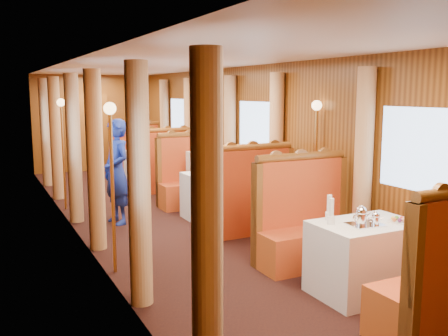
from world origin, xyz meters
TOP-DOWN VIEW (x-y plane):
  - floor at (0.00, 0.00)m, footprint 3.00×12.00m
  - ceiling at (0.00, 0.00)m, footprint 3.00×12.00m
  - wall_far at (0.00, 6.00)m, footprint 3.00×0.01m
  - wall_left at (-1.50, 0.00)m, footprint 0.01×12.00m
  - wall_right at (1.50, 0.00)m, footprint 0.01×12.00m
  - doorway_far at (0.00, 5.97)m, footprint 0.80×0.04m
  - table_near at (0.75, -3.50)m, footprint 1.05×0.72m
  - banquette_near_aft at (0.75, -2.49)m, footprint 1.30×0.55m
  - table_mid at (0.75, 0.00)m, footprint 1.05×0.72m
  - banquette_mid_fwd at (0.75, -1.01)m, footprint 1.30×0.55m
  - banquette_mid_aft at (0.75, 1.01)m, footprint 1.30×0.55m
  - table_far at (0.75, 3.50)m, footprint 1.05×0.72m
  - banquette_far_fwd at (0.75, 2.49)m, footprint 1.30×0.55m
  - banquette_far_aft at (0.75, 4.51)m, footprint 1.30×0.55m
  - tea_tray at (0.67, -3.57)m, footprint 0.36×0.28m
  - teapot_left at (0.61, -3.57)m, footprint 0.19×0.14m
  - teapot_right at (0.74, -3.63)m, footprint 0.16×0.15m
  - teapot_back at (0.69, -3.46)m, footprint 0.18×0.15m
  - fruit_plate at (1.04, -3.64)m, footprint 0.21×0.21m
  - cup_inboard at (0.38, -3.39)m, footprint 0.08×0.08m
  - cup_outboard at (0.47, -3.25)m, footprint 0.08×0.08m
  - rose_vase_mid at (0.78, -0.03)m, footprint 0.06×0.06m
  - rose_vase_far at (0.73, 3.53)m, footprint 0.06×0.06m
  - window_left_near at (-1.49, -3.50)m, footprint 0.01×1.20m
  - curtain_left_near_a at (-1.38, -4.28)m, footprint 0.22×0.22m
  - curtain_left_near_b at (-1.38, -2.72)m, footprint 0.22×0.22m
  - window_right_near at (1.49, -3.50)m, footprint 0.01×1.20m
  - curtain_right_near_b at (1.38, -2.72)m, footprint 0.22×0.22m
  - window_left_mid at (-1.49, 0.00)m, footprint 0.01×1.20m
  - curtain_left_mid_a at (-1.38, -0.78)m, footprint 0.22×0.22m
  - curtain_left_mid_b at (-1.38, 0.78)m, footprint 0.22×0.22m
  - window_right_mid at (1.49, 0.00)m, footprint 0.01×1.20m
  - curtain_right_mid_a at (1.38, -0.78)m, footprint 0.22×0.22m
  - curtain_right_mid_b at (1.38, 0.78)m, footprint 0.22×0.22m
  - window_left_far at (-1.49, 3.50)m, footprint 0.01×1.20m
  - curtain_left_far_a at (-1.38, 2.72)m, footprint 0.22×0.22m
  - curtain_left_far_b at (-1.38, 4.28)m, footprint 0.22×0.22m
  - window_right_far at (1.49, 3.50)m, footprint 0.01×1.20m
  - curtain_right_far_a at (1.38, 2.72)m, footprint 0.22×0.22m
  - curtain_right_far_b at (1.38, 4.28)m, footprint 0.22×0.22m
  - sconce_left_fore at (-1.40, -1.75)m, footprint 0.14×0.14m
  - sconce_right_fore at (1.40, -1.75)m, footprint 0.14×0.14m
  - sconce_left_aft at (-1.40, 1.75)m, footprint 0.14×0.14m
  - sconce_right_aft at (1.40, 1.75)m, footprint 0.14×0.14m
  - steward at (-0.81, 0.38)m, footprint 0.51×0.67m
  - passenger at (0.75, 0.72)m, footprint 0.40×0.44m

SIDE VIEW (x-z plane):
  - floor at x=0.00m, z-range -0.01..0.01m
  - table_near at x=0.75m, z-range 0.00..0.75m
  - table_mid at x=0.75m, z-range 0.00..0.75m
  - table_far at x=0.75m, z-range 0.00..0.75m
  - banquette_near_aft at x=0.75m, z-range -0.25..1.09m
  - banquette_mid_fwd at x=0.75m, z-range -0.25..1.09m
  - banquette_mid_aft at x=0.75m, z-range -0.25..1.09m
  - banquette_far_fwd at x=0.75m, z-range -0.25..1.09m
  - banquette_far_aft at x=0.75m, z-range -0.25..1.09m
  - passenger at x=0.75m, z-range 0.36..1.12m
  - tea_tray at x=0.67m, z-range 0.75..0.76m
  - fruit_plate at x=1.04m, z-range 0.74..0.80m
  - teapot_right at x=0.74m, z-range 0.75..0.86m
  - teapot_back at x=0.69m, z-range 0.75..0.88m
  - teapot_left at x=0.61m, z-range 0.75..0.90m
  - steward at x=-0.81m, z-range 0.00..1.65m
  - cup_inboard at x=0.38m, z-range 0.72..0.99m
  - cup_outboard at x=0.47m, z-range 0.72..0.99m
  - rose_vase_mid at x=0.78m, z-range 0.75..1.11m
  - rose_vase_far at x=0.73m, z-range 0.75..1.11m
  - doorway_far at x=0.00m, z-range 0.00..2.00m
  - curtain_left_near_a at x=-1.38m, z-range 0.00..2.35m
  - curtain_left_near_b at x=-1.38m, z-range 0.00..2.35m
  - curtain_right_near_b at x=1.38m, z-range 0.00..2.35m
  - curtain_left_mid_a at x=-1.38m, z-range 0.00..2.35m
  - curtain_left_mid_b at x=-1.38m, z-range 0.00..2.35m
  - curtain_right_mid_a at x=1.38m, z-range 0.00..2.35m
  - curtain_right_mid_b at x=1.38m, z-range 0.00..2.35m
  - curtain_left_far_a at x=-1.38m, z-range 0.00..2.35m
  - curtain_left_far_b at x=-1.38m, z-range 0.00..2.35m
  - curtain_right_far_a at x=1.38m, z-range 0.00..2.35m
  - curtain_right_far_b at x=1.38m, z-range 0.00..2.35m
  - wall_far at x=0.00m, z-range 0.00..2.50m
  - wall_left at x=-1.50m, z-range 0.00..2.50m
  - wall_right at x=1.50m, z-range 0.00..2.50m
  - sconce_left_fore at x=-1.40m, z-range 0.41..2.36m
  - sconce_right_fore at x=1.40m, z-range 0.41..2.36m
  - sconce_left_aft at x=-1.40m, z-range 0.41..2.36m
  - sconce_right_aft at x=1.40m, z-range 0.41..2.36m
  - window_left_near at x=-1.49m, z-range 1.00..1.90m
  - window_right_near at x=1.49m, z-range 1.00..1.90m
  - window_left_mid at x=-1.49m, z-range 1.00..1.90m
  - window_right_mid at x=1.49m, z-range 1.00..1.90m
  - window_left_far at x=-1.49m, z-range 1.00..1.90m
  - window_right_far at x=1.49m, z-range 1.00..1.90m
  - ceiling at x=0.00m, z-range 2.49..2.51m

